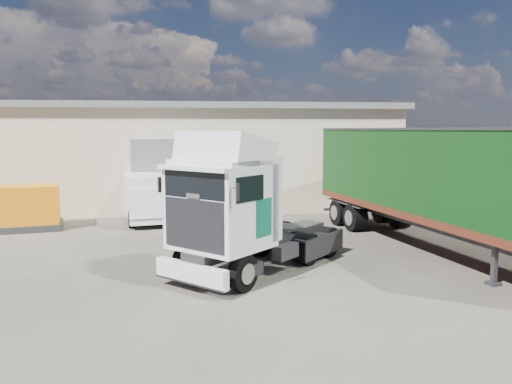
{
  "coord_description": "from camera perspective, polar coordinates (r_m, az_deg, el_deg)",
  "views": [
    {
      "loc": [
        -1.08,
        -13.2,
        4.03
      ],
      "look_at": [
        0.89,
        3.0,
        1.98
      ],
      "focal_mm": 35.0,
      "sensor_mm": 36.0,
      "label": 1
    }
  ],
  "objects": [
    {
      "name": "panel_van",
      "position": [
        22.65,
        -12.0,
        -0.48
      ],
      "size": [
        3.03,
        5.43,
        2.09
      ],
      "rotation": [
        0.0,
        0.0,
        0.19
      ],
      "color": "black",
      "rests_on": "ground"
    },
    {
      "name": "warehouse",
      "position": [
        29.64,
        -16.5,
        4.22
      ],
      "size": [
        30.6,
        12.6,
        5.42
      ],
      "color": "beige",
      "rests_on": "ground"
    },
    {
      "name": "ground",
      "position": [
        13.85,
        -2.17,
        -9.77
      ],
      "size": [
        120.0,
        120.0,
        0.0
      ],
      "primitive_type": "plane",
      "color": "black",
      "rests_on": "ground"
    },
    {
      "name": "orange_skip",
      "position": [
        22.17,
        -25.03,
        -1.95
      ],
      "size": [
        3.18,
        2.34,
        1.79
      ],
      "rotation": [
        0.0,
        0.0,
        0.21
      ],
      "color": "#2D2D30",
      "rests_on": "ground"
    },
    {
      "name": "box_trailer",
      "position": [
        17.77,
        19.46,
        1.79
      ],
      "size": [
        4.68,
        12.57,
        4.09
      ],
      "rotation": [
        0.0,
        0.0,
        0.17
      ],
      "color": "#2D2D30",
      "rests_on": "ground"
    },
    {
      "name": "tractor_unit",
      "position": [
        13.74,
        -1.88,
        -2.69
      ],
      "size": [
        5.67,
        5.77,
        4.0
      ],
      "rotation": [
        0.0,
        0.0,
        -0.76
      ],
      "color": "black",
      "rests_on": "ground"
    },
    {
      "name": "brick_boundary_wall",
      "position": [
        23.12,
        26.11,
        -0.48
      ],
      "size": [
        0.35,
        26.0,
        2.5
      ],
      "primitive_type": "cube",
      "color": "maroon",
      "rests_on": "ground"
    }
  ]
}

